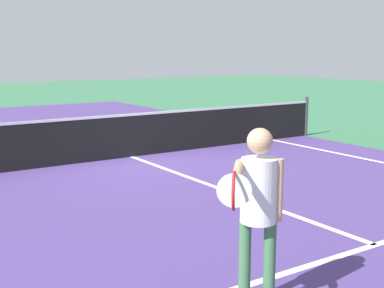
# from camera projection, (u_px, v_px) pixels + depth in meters

# --- Properties ---
(ground_plane) EXTENTS (60.00, 60.00, 0.00)m
(ground_plane) POSITION_uv_depth(u_px,v_px,m) (132.00, 157.00, 11.50)
(ground_plane) COLOR #38724C
(court_surface_inbounds) EXTENTS (10.62, 24.40, 0.00)m
(court_surface_inbounds) POSITION_uv_depth(u_px,v_px,m) (132.00, 157.00, 11.50)
(court_surface_inbounds) COLOR #4C387A
(court_surface_inbounds) RESTS_ON ground_plane
(line_service_near) EXTENTS (8.22, 0.10, 0.01)m
(line_service_near) POSITION_uv_depth(u_px,v_px,m) (375.00, 245.00, 6.25)
(line_service_near) COLOR white
(line_service_near) RESTS_ON ground_plane
(line_center_service) EXTENTS (0.10, 6.40, 0.01)m
(line_center_service) POSITION_uv_depth(u_px,v_px,m) (218.00, 188.00, 8.88)
(line_center_service) COLOR white
(line_center_service) RESTS_ON ground_plane
(net) EXTENTS (10.85, 0.09, 1.07)m
(net) POSITION_uv_depth(u_px,v_px,m) (131.00, 135.00, 11.42)
(net) COLOR #33383D
(net) RESTS_ON ground_plane
(player_near) EXTENTS (0.99, 0.84, 1.65)m
(player_near) POSITION_uv_depth(u_px,v_px,m) (258.00, 199.00, 4.52)
(player_near) COLOR #3F7247
(player_near) RESTS_ON ground_plane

